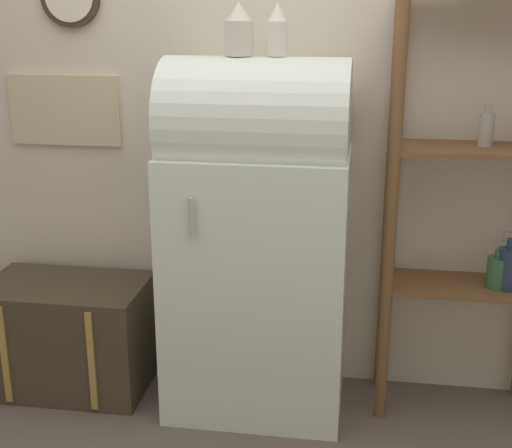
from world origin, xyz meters
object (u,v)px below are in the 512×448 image
refrigerator (257,238)px  vase_left (239,31)px  suitcase_trunk (69,335)px  vase_center (277,31)px

refrigerator → vase_left: size_ratio=7.46×
refrigerator → suitcase_trunk: bearing=179.6°
suitcase_trunk → vase_left: vase_left is taller
vase_left → vase_center: 0.16m
refrigerator → vase_center: (0.08, 0.01, 0.87)m
vase_center → refrigerator: bearing=-170.7°
refrigerator → suitcase_trunk: (-0.91, 0.01, -0.54)m
vase_center → vase_left: bearing=-179.1°
vase_left → refrigerator: bearing=-8.2°
refrigerator → vase_center: vase_center is taller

